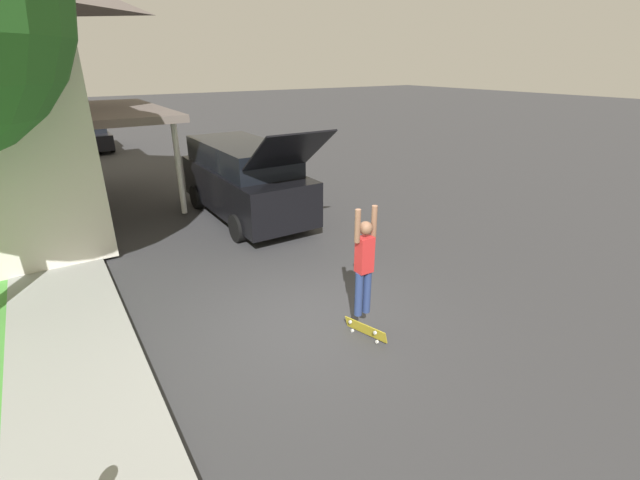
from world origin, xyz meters
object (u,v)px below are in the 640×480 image
object	(u,v)px
car_down_street	(88,136)
skateboarder	(364,262)
suv_parked	(244,179)
skateboard	(365,330)

from	to	relation	value
car_down_street	skateboarder	size ratio (longest dim) A/B	2.38
car_down_street	skateboarder	bearing A→B (deg)	-85.23
suv_parked	car_down_street	world-z (taller)	suv_parked
car_down_street	skateboard	xyz separation A→B (m)	(1.67, -20.76, -0.55)
suv_parked	car_down_street	size ratio (longest dim) A/B	1.35
car_down_street	skateboarder	distance (m)	20.68
skateboarder	skateboard	size ratio (longest dim) A/B	2.28
skateboarder	skateboard	xyz separation A→B (m)	(-0.05, -0.16, -1.17)
suv_parked	skateboarder	distance (m)	6.52
car_down_street	skateboarder	xyz separation A→B (m)	(1.72, -20.59, 0.62)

